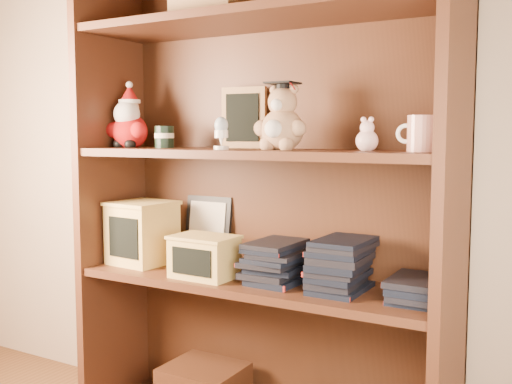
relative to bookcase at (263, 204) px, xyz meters
The scene contains 16 objects.
bookcase is the anchor object (origin of this frame).
shelf_lower 0.25m from the bookcase, 87.06° to the right, with size 1.14×0.33×0.02m.
shelf_upper 0.17m from the bookcase, 87.06° to the right, with size 1.14×0.33×0.02m.
santa_plush 0.56m from the bookcase, behind, with size 0.17×0.12×0.23m.
teachers_tin 0.41m from the bookcase, behind, with size 0.07×0.07×0.07m.
chalkboard_plaque 0.30m from the bookcase, 149.33° to the left, with size 0.16×0.09×0.20m.
egg_cup 0.27m from the bookcase, 120.40° to the right, with size 0.05×0.05×0.10m.
grad_teddy_bear 0.27m from the bookcase, 31.49° to the right, with size 0.17×0.14×0.20m.
pink_figurine 0.41m from the bookcase, ahead, with size 0.06×0.06×0.10m.
teacher_mug 0.55m from the bookcase, ahead, with size 0.11×0.08×0.10m.
certificate_frame 0.31m from the bookcase, 162.13° to the left, with size 0.18×0.05×0.23m.
treats_box 0.47m from the bookcase, behind, with size 0.21×0.21×0.21m.
pencils_box 0.25m from the bookcase, 141.39° to the right, with size 0.20×0.15×0.13m.
book_stack_left 0.19m from the bookcase, 34.08° to the right, with size 0.14×0.20×0.13m.
book_stack_mid 0.32m from the bookcase, 10.25° to the right, with size 0.14×0.20×0.14m.
book_stack_right 0.54m from the bookcase, ahead, with size 0.14×0.20×0.06m.
Camera 1 is at (1.10, -0.27, 1.00)m, focal length 42.00 mm.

